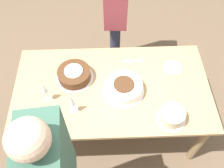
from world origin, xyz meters
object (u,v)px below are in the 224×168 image
at_px(cake_center_white, 124,87).
at_px(cake_front_chocolate, 74,75).
at_px(person_cutting, 116,1).
at_px(cake_back_decorated, 172,116).
at_px(wine_glass_far, 72,101).
at_px(wine_glass_near, 44,88).

distance_m(cake_center_white, cake_front_chocolate, 0.45).
bearing_deg(person_cutting, cake_back_decorated, 21.97).
bearing_deg(cake_front_chocolate, wine_glass_far, 91.69).
bearing_deg(person_cutting, wine_glass_far, -17.30).
xyz_separation_m(cake_center_white, cake_front_chocolate, (0.42, -0.15, 0.00)).
bearing_deg(wine_glass_far, wine_glass_near, -27.57).
xyz_separation_m(wine_glass_near, wine_glass_far, (-0.23, 0.12, -0.01)).
bearing_deg(cake_front_chocolate, person_cutting, -119.31).
bearing_deg(cake_back_decorated, person_cutting, -71.13).
xyz_separation_m(cake_front_chocolate, wine_glass_near, (0.22, 0.21, 0.11)).
bearing_deg(cake_back_decorated, cake_front_chocolate, -29.23).
bearing_deg(cake_front_chocolate, cake_back_decorated, 150.77).
xyz_separation_m(cake_center_white, person_cutting, (0.03, -0.85, 0.23)).
xyz_separation_m(wine_glass_near, person_cutting, (-0.61, -0.91, 0.12)).
xyz_separation_m(cake_center_white, wine_glass_far, (0.41, 0.18, 0.10)).
bearing_deg(wine_glass_near, wine_glass_far, 152.43).
bearing_deg(wine_glass_far, cake_center_white, -156.66).
height_order(cake_center_white, wine_glass_near, wine_glass_near).
height_order(cake_front_chocolate, wine_glass_far, wine_glass_far).
bearing_deg(cake_center_white, cake_front_chocolate, -19.71).
relative_size(cake_back_decorated, wine_glass_near, 1.03).
distance_m(cake_back_decorated, person_cutting, 1.23).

